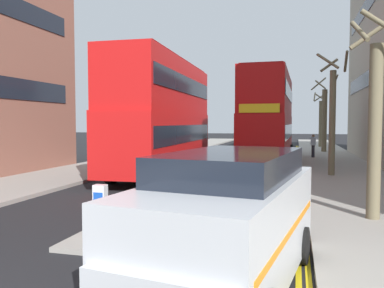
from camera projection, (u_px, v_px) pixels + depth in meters
sidewalk_right at (349, 178)px, 17.64m from camera, size 4.00×80.00×0.14m
sidewalk_left at (90, 169)px, 20.98m from camera, size 4.00×80.00×0.14m
kerb_line_outer at (301, 185)px, 16.26m from camera, size 0.10×56.00×0.01m
kerb_line_inner at (297, 184)px, 16.30m from camera, size 0.10×56.00×0.01m
traffic_island at (101, 237)px, 8.69m from camera, size 1.10×2.20×0.10m
keep_left_bollard at (100, 212)px, 8.66m from camera, size 0.36×0.28×1.11m
double_decker_bus_away at (163, 114)px, 19.32m from camera, size 3.05×10.88×5.64m
double_decker_bus_oncoming at (269, 115)px, 24.51m from camera, size 2.96×10.85×5.64m
taxi_minivan at (228, 221)px, 6.03m from camera, size 2.59×5.04×2.12m
pedestrian_far at (313, 145)px, 27.44m from camera, size 0.34×0.22×1.62m
street_tree_near at (321, 121)px, 39.68m from camera, size 1.47×1.38×5.59m
street_tree_mid at (376, 119)px, 9.82m from camera, size 1.37×1.35×5.27m
street_tree_far at (324, 118)px, 32.88m from camera, size 2.14×1.97×6.37m
street_tree_distant at (332, 116)px, 18.09m from camera, size 1.40×1.40×5.64m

